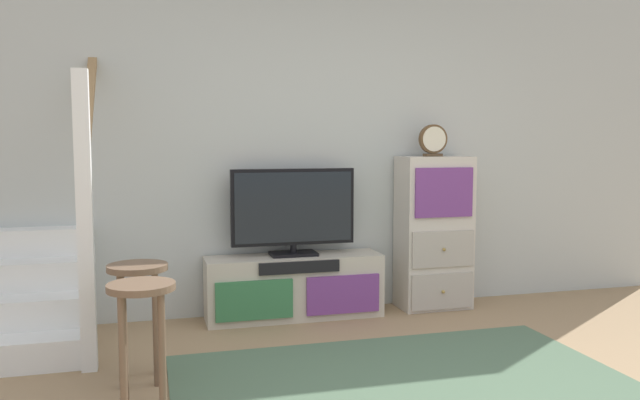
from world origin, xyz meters
TOP-DOWN VIEW (x-y plane):
  - back_wall at (0.00, 2.46)m, footprint 6.40×0.12m
  - area_rug at (0.00, 0.60)m, footprint 2.60×1.80m
  - media_console at (-0.30, 2.19)m, footprint 1.37×0.38m
  - television at (-0.30, 2.22)m, footprint 0.97×0.22m
  - side_cabinet at (0.89, 2.20)m, footprint 0.58×0.38m
  - desk_clock at (0.86, 2.19)m, footprint 0.23×0.08m
  - staircase at (-2.24, 2.20)m, footprint 1.00×1.36m
  - bar_stool_near at (-1.43, 0.68)m, footprint 0.34×0.34m
  - bar_stool_far at (-1.45, 1.13)m, footprint 0.34×0.34m

SIDE VIEW (x-z plane):
  - area_rug at x=0.00m, z-range 0.00..0.01m
  - media_console at x=-0.30m, z-range 0.00..0.49m
  - staircase at x=-2.24m, z-range -0.73..1.47m
  - bar_stool_near at x=-1.43m, z-range 0.17..0.84m
  - bar_stool_far at x=-1.45m, z-range 0.17..0.85m
  - side_cabinet at x=0.89m, z-range 0.00..1.25m
  - television at x=-0.30m, z-range 0.51..1.19m
  - back_wall at x=0.00m, z-range 0.00..2.70m
  - desk_clock at x=0.86m, z-range 1.25..1.51m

